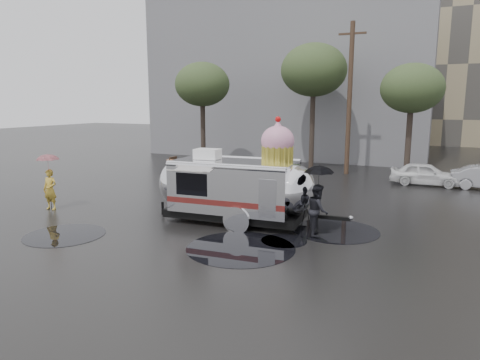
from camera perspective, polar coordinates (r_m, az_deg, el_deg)
The scene contains 14 objects.
ground at distance 15.03m, azimuth -5.69°, elevation -6.52°, with size 120.00×120.00×0.00m, color black.
puddles at distance 13.93m, azimuth -1.13°, elevation -7.81°, with size 10.89×6.99×0.01m.
grey_building at distance 38.19m, azimuth 7.36°, elevation 13.46°, with size 22.00×12.00×13.00m, color slate.
utility_pole at distance 26.86m, azimuth 14.40°, elevation 10.59°, with size 1.60×0.28×9.00m.
tree_left at distance 29.17m, azimuth -5.04°, elevation 12.51°, with size 3.64×3.64×6.95m.
tree_mid at distance 28.44m, azimuth 9.81°, elevation 14.19°, with size 4.20×4.20×8.03m.
tree_right at distance 25.47m, azimuth 21.95°, elevation 11.19°, with size 3.36×3.36×6.42m.
barricade_row at distance 26.07m, azimuth -5.36°, elevation 1.84°, with size 4.30×0.80×1.00m.
airstream_trailer at distance 15.50m, azimuth -0.36°, elevation -0.68°, with size 7.33×3.06×3.95m.
person_left at distance 19.13m, azimuth -23.99°, elevation -1.16°, with size 0.60×0.40×1.66m, color gold.
umbrella_pink at distance 18.96m, azimuth -24.23°, elevation 2.11°, with size 1.13×1.13×2.32m.
person_right at distance 14.30m, azimuth 10.33°, elevation -3.95°, with size 0.82×0.46×1.71m, color black.
umbrella_black at distance 14.07m, azimuth 10.47°, elevation 0.39°, with size 1.20×1.20×2.37m.
tripod at distance 15.04m, azimuth 9.32°, elevation -2.74°, with size 0.64×0.65×1.62m.
Camera 1 is at (7.24, -12.43, 4.33)m, focal length 32.00 mm.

